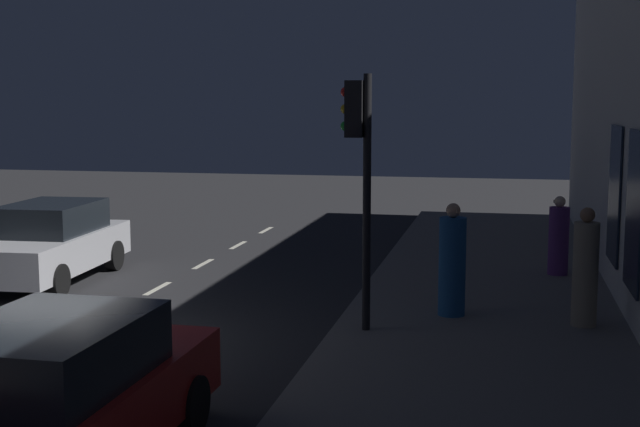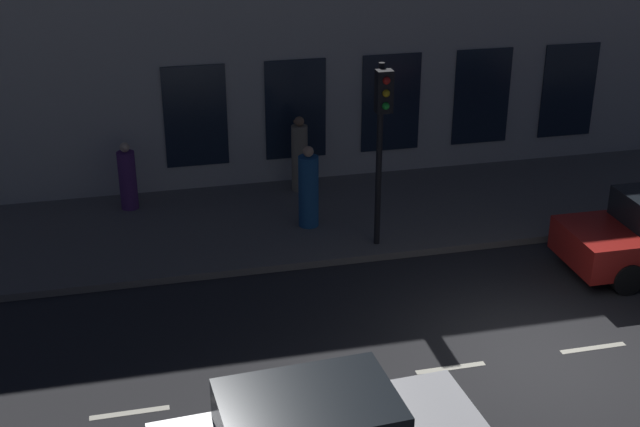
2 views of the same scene
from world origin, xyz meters
TOP-DOWN VIEW (x-y plane):
  - ground_plane at (0.00, 0.00)m, footprint 60.00×60.00m
  - sidewalk at (6.25, 0.00)m, footprint 4.50×32.00m
  - building_facade at (8.80, 0.00)m, footprint 0.65×32.00m
  - lane_centre_line at (0.00, -1.00)m, footprint 0.12×27.20m
  - traffic_light at (4.41, 1.51)m, footprint 0.47×0.32m
  - pedestrian_0 at (7.64, 6.51)m, footprint 0.55×0.55m
  - pedestrian_1 at (7.81, 2.46)m, footprint 0.41×0.41m
  - pedestrian_2 at (5.75, 2.71)m, footprint 0.62×0.62m

SIDE VIEW (x-z plane):
  - ground_plane at x=0.00m, z-range 0.00..0.00m
  - lane_centre_line at x=0.00m, z-range 0.00..0.01m
  - sidewalk at x=6.25m, z-range 0.00..0.15m
  - pedestrian_0 at x=7.64m, z-range 0.08..1.67m
  - pedestrian_2 at x=5.75m, z-range 0.07..1.91m
  - pedestrian_1 at x=7.81m, z-range 0.08..1.93m
  - traffic_light at x=4.41m, z-range 0.96..4.83m
  - building_facade at x=8.80m, z-range -0.01..7.07m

